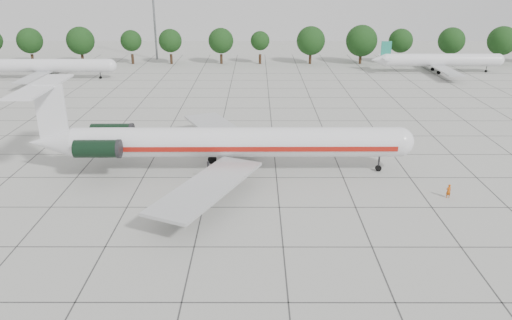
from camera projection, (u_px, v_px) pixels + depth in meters
The scene contains 8 objects.
ground at pixel (279, 207), 52.23m from camera, with size 260.00×260.00×0.00m, color #A9A9A2.
apron_joints at pixel (275, 157), 66.24m from camera, with size 170.00×170.00×0.02m, color #383838.
main_airliner at pixel (215, 142), 60.15m from camera, with size 46.52×36.57×10.91m.
ground_crew at pixel (448, 191), 54.18m from camera, with size 0.58×0.38×1.58m, color #BC4B0B.
bg_airliner_b at pixel (49, 66), 112.58m from camera, with size 28.24×27.20×7.40m.
bg_airliner_d at pixel (440, 60), 119.66m from camera, with size 28.24×27.20×7.40m.
tree_line at pixel (221, 41), 129.49m from camera, with size 249.86×8.44×10.22m.
floodlight_mast at pixel (153, 6), 133.08m from camera, with size 1.60×1.60×25.45m.
Camera 1 is at (-2.38, -47.00, 23.32)m, focal length 35.00 mm.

